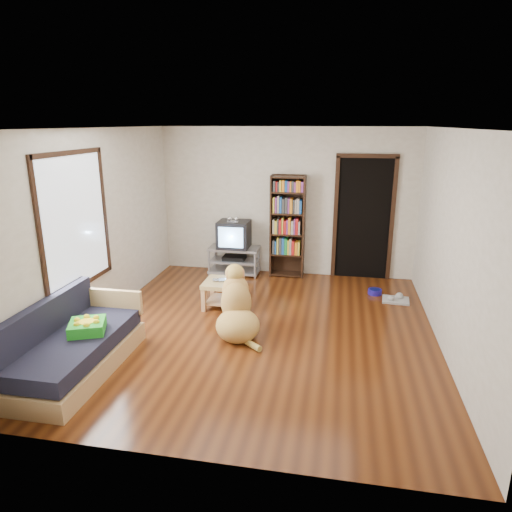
% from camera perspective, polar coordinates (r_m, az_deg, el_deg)
% --- Properties ---
extents(ground, '(5.00, 5.00, 0.00)m').
position_cam_1_polar(ground, '(6.16, 0.70, -9.26)').
color(ground, '#58290F').
rests_on(ground, ground).
extents(ceiling, '(5.00, 5.00, 0.00)m').
position_cam_1_polar(ceiling, '(5.55, 0.79, 15.70)').
color(ceiling, white).
rests_on(ceiling, ground).
extents(wall_back, '(4.50, 0.00, 4.50)m').
position_cam_1_polar(wall_back, '(8.14, 3.80, 6.69)').
color(wall_back, beige).
rests_on(wall_back, ground).
extents(wall_front, '(4.50, 0.00, 4.50)m').
position_cam_1_polar(wall_front, '(3.41, -6.59, -7.39)').
color(wall_front, beige).
rests_on(wall_front, ground).
extents(wall_left, '(0.00, 5.00, 5.00)m').
position_cam_1_polar(wall_left, '(6.49, -19.28, 3.29)').
color(wall_left, beige).
rests_on(wall_left, ground).
extents(wall_right, '(0.00, 5.00, 5.00)m').
position_cam_1_polar(wall_right, '(5.79, 23.27, 1.37)').
color(wall_right, beige).
rests_on(wall_right, ground).
extents(green_cushion, '(0.49, 0.49, 0.12)m').
position_cam_1_polar(green_cushion, '(5.46, -20.34, -8.29)').
color(green_cushion, green).
rests_on(green_cushion, sofa).
extents(laptop, '(0.33, 0.25, 0.02)m').
position_cam_1_polar(laptop, '(6.76, -4.23, -3.14)').
color(laptop, silver).
rests_on(laptop, coffee_table).
extents(dog_bowl, '(0.22, 0.22, 0.08)m').
position_cam_1_polar(dog_bowl, '(7.62, 14.64, -4.33)').
color(dog_bowl, navy).
rests_on(dog_bowl, ground).
extents(grey_rag, '(0.43, 0.36, 0.03)m').
position_cam_1_polar(grey_rag, '(7.43, 17.05, -5.29)').
color(grey_rag, '#AAAAAA').
rests_on(grey_rag, ground).
extents(window, '(0.03, 1.46, 1.70)m').
position_cam_1_polar(window, '(6.02, -21.64, 4.05)').
color(window, white).
rests_on(window, wall_left).
extents(doorway, '(1.03, 0.05, 2.19)m').
position_cam_1_polar(doorway, '(8.11, 13.30, 4.95)').
color(doorway, black).
rests_on(doorway, wall_back).
extents(tv_stand, '(0.90, 0.45, 0.50)m').
position_cam_1_polar(tv_stand, '(8.29, -2.73, -0.43)').
color(tv_stand, '#99999E').
rests_on(tv_stand, ground).
extents(crt_tv, '(0.55, 0.52, 0.58)m').
position_cam_1_polar(crt_tv, '(8.19, -2.74, 2.79)').
color(crt_tv, black).
rests_on(crt_tv, tv_stand).
extents(bookshelf, '(0.60, 0.30, 1.80)m').
position_cam_1_polar(bookshelf, '(8.04, 3.98, 4.39)').
color(bookshelf, black).
rests_on(bookshelf, ground).
extents(sofa, '(0.80, 1.80, 0.80)m').
position_cam_1_polar(sofa, '(5.52, -21.88, -10.71)').
color(sofa, tan).
rests_on(sofa, ground).
extents(coffee_table, '(0.55, 0.55, 0.40)m').
position_cam_1_polar(coffee_table, '(6.83, -4.14, -4.10)').
color(coffee_table, tan).
rests_on(coffee_table, ground).
extents(dog, '(0.73, 1.01, 0.90)m').
position_cam_1_polar(dog, '(5.97, -2.42, -6.68)').
color(dog, gold).
rests_on(dog, ground).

